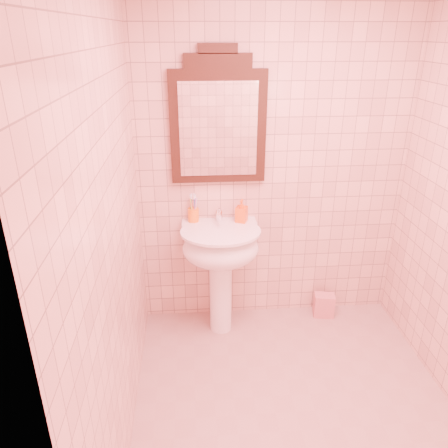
{
  "coord_description": "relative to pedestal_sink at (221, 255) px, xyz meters",
  "views": [
    {
      "loc": [
        -0.6,
        -1.97,
        2.17
      ],
      "look_at": [
        -0.41,
        0.55,
        1.05
      ],
      "focal_mm": 35.0,
      "sensor_mm": 36.0,
      "label": 1
    }
  ],
  "objects": [
    {
      "name": "floor",
      "position": [
        0.41,
        -0.87,
        -0.66
      ],
      "size": [
        2.2,
        2.2,
        0.0
      ],
      "primitive_type": "plane",
      "color": "tan",
      "rests_on": "ground"
    },
    {
      "name": "back_wall",
      "position": [
        0.41,
        0.23,
        0.59
      ],
      "size": [
        2.0,
        0.02,
        2.5
      ],
      "primitive_type": "cube",
      "color": "beige",
      "rests_on": "floor"
    },
    {
      "name": "pedestal_sink",
      "position": [
        0.0,
        0.0,
        0.0
      ],
      "size": [
        0.58,
        0.58,
        0.86
      ],
      "color": "white",
      "rests_on": "floor"
    },
    {
      "name": "faucet",
      "position": [
        0.0,
        0.14,
        0.26
      ],
      "size": [
        0.04,
        0.16,
        0.11
      ],
      "color": "white",
      "rests_on": "pedestal_sink"
    },
    {
      "name": "mirror",
      "position": [
        0.0,
        0.2,
        0.94
      ],
      "size": [
        0.67,
        0.06,
        0.94
      ],
      "color": "black",
      "rests_on": "back_wall"
    },
    {
      "name": "toothbrush_cup",
      "position": [
        -0.19,
        0.17,
        0.26
      ],
      "size": [
        0.08,
        0.08,
        0.19
      ],
      "rotation": [
        0.0,
        0.0,
        -0.22
      ],
      "color": "orange",
      "rests_on": "pedestal_sink"
    },
    {
      "name": "soap_dispenser",
      "position": [
        0.17,
        0.14,
        0.29
      ],
      "size": [
        0.1,
        0.1,
        0.17
      ],
      "primitive_type": "imported",
      "rotation": [
        0.0,
        0.0,
        -0.41
      ],
      "color": "#E95913",
      "rests_on": "pedestal_sink"
    },
    {
      "name": "towel",
      "position": [
        0.86,
        0.11,
        -0.56
      ],
      "size": [
        0.18,
        0.13,
        0.2
      ],
      "primitive_type": "cube",
      "rotation": [
        0.0,
        0.0,
        -0.16
      ],
      "color": "tan",
      "rests_on": "floor"
    }
  ]
}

